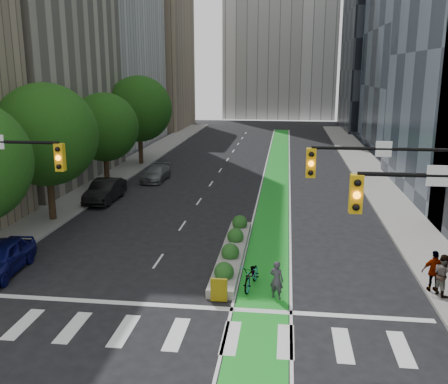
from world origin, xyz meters
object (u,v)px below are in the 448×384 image
(bicycle, at_px, (252,275))
(pedestrian_near, at_px, (443,275))
(parked_car_left_near, at_px, (1,258))
(parked_car_left_mid, at_px, (105,191))
(pedestrian_far, at_px, (434,271))
(cyclist, at_px, (277,280))
(median_planter, at_px, (232,250))
(parked_car_left_far, at_px, (156,173))

(bicycle, xyz_separation_m, pedestrian_near, (8.11, -0.06, 0.48))
(parked_car_left_near, relative_size, pedestrian_near, 2.58)
(bicycle, bearing_deg, parked_car_left_mid, 140.61)
(parked_car_left_mid, xyz_separation_m, pedestrian_far, (19.69, -13.46, 0.25))
(cyclist, bearing_deg, pedestrian_near, -148.12)
(parked_car_left_near, bearing_deg, bicycle, -4.79)
(median_planter, relative_size, bicycle, 4.73)
(parked_car_left_mid, bearing_deg, parked_car_left_far, 76.11)
(pedestrian_far, bearing_deg, parked_car_left_far, -52.37)
(parked_car_left_mid, height_order, parked_car_left_far, parked_car_left_mid)
(median_planter, distance_m, parked_car_left_far, 19.66)
(bicycle, distance_m, parked_car_left_near, 11.95)
(median_planter, height_order, parked_car_left_mid, parked_car_left_mid)
(median_planter, relative_size, parked_car_left_mid, 2.07)
(parked_car_left_mid, bearing_deg, pedestrian_far, -34.13)
(parked_car_left_near, relative_size, parked_car_left_far, 1.03)
(parked_car_left_mid, height_order, pedestrian_far, pedestrian_far)
(bicycle, distance_m, pedestrian_near, 8.13)
(parked_car_left_far, distance_m, pedestrian_near, 27.91)
(cyclist, bearing_deg, bicycle, -16.48)
(parked_car_left_near, bearing_deg, median_planter, 13.73)
(median_planter, bearing_deg, bicycle, -70.82)
(bicycle, xyz_separation_m, parked_car_left_mid, (-11.84, 13.72, 0.25))
(median_planter, distance_m, bicycle, 3.80)
(bicycle, xyz_separation_m, cyclist, (1.13, -0.98, 0.27))
(pedestrian_far, bearing_deg, median_planter, -22.78)
(parked_car_left_near, bearing_deg, cyclist, -9.04)
(parked_car_left_mid, bearing_deg, bicycle, -49.00)
(cyclist, distance_m, parked_car_left_far, 24.81)
(median_planter, bearing_deg, pedestrian_near, -21.28)
(median_planter, xyz_separation_m, pedestrian_far, (9.10, -3.32, 0.69))
(parked_car_left_near, height_order, parked_car_left_mid, parked_car_left_mid)
(parked_car_left_mid, xyz_separation_m, pedestrian_near, (19.95, -13.78, 0.24))
(pedestrian_near, height_order, pedestrian_far, pedestrian_far)
(median_planter, height_order, parked_car_left_far, parked_car_left_far)
(bicycle, bearing_deg, cyclist, -31.04)
(median_planter, distance_m, parked_car_left_near, 11.27)
(bicycle, bearing_deg, pedestrian_near, 9.40)
(bicycle, distance_m, pedestrian_far, 7.87)
(cyclist, relative_size, parked_car_left_near, 0.36)
(median_planter, distance_m, parked_car_left_mid, 14.67)
(parked_car_left_far, distance_m, pedestrian_far, 27.50)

